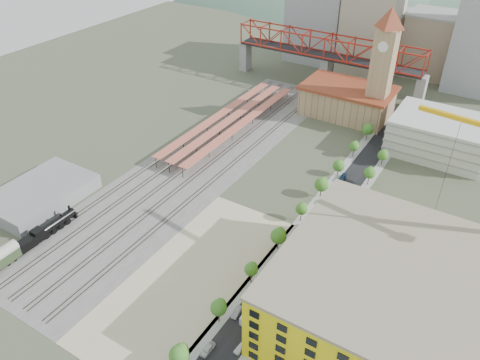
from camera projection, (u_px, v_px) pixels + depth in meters
The scene contains 30 objects.
ground at pixel (263, 218), 145.21m from camera, with size 400.00×400.00×0.00m, color #474C38.
ballast_strip at pixel (202, 161), 173.18m from camera, with size 36.00×165.00×0.06m, color #605E59.
dirt_lot at pixel (192, 276), 124.79m from camera, with size 28.00×67.00×0.06m, color tan.
street_asphalt at pixel (330, 209), 148.76m from camera, with size 12.00×170.00×0.06m, color black.
sidewalk_west at pixel (314, 204), 151.17m from camera, with size 3.00×170.00×0.04m, color gray.
sidewalk_east at pixel (346, 215), 146.37m from camera, with size 3.00×170.00×0.04m, color gray.
construction_pad at pixel (386, 325), 111.52m from camera, with size 50.00×90.00×0.06m, color gray.
rail_tracks at pixel (198, 159), 173.90m from camera, with size 26.56×160.00×0.18m.
platform_canopies at pixel (230, 119), 192.46m from camera, with size 16.00×80.00×4.12m.
station_hall at pixel (347, 100), 201.28m from camera, with size 38.00×24.00×13.10m.
clock_tower at pixel (384, 57), 181.82m from camera, with size 12.00×12.00×52.00m.
parking_garage at pixel (439, 135), 174.79m from camera, with size 34.00×26.00×14.00m, color silver.
truss_bridge at pixel (328, 50), 219.31m from camera, with size 94.00×9.60×25.60m.
construction_building at pixel (380, 293), 107.56m from camera, with size 44.60×50.60×18.80m.
warehouse at pixel (40, 194), 151.48m from camera, with size 22.00×32.00×5.00m, color gray.
street_trees at pixel (317, 227), 141.75m from camera, with size 15.40×124.40×8.00m.
skyline at pixel (420, 32), 229.16m from camera, with size 133.00×46.00×60.00m.
locomotive at pixel (48, 229), 137.49m from camera, with size 2.92×22.51×5.63m.
site_trailer_a at pixel (251, 311), 113.65m from camera, with size 2.27×8.62×2.36m, color silver.
site_trailer_b at pixel (270, 285), 120.32m from camera, with size 2.64×10.02×2.74m, color silver.
site_trailer_c at pixel (283, 268), 125.45m from camera, with size 2.46×9.33×2.55m, color silver.
site_trailer_d at pixel (307, 237), 135.90m from camera, with size 2.58×9.80×2.68m, color silver.
car_0 at pixel (208, 349), 105.14m from camera, with size 1.79×4.45×1.52m, color silver.
car_1 at pixel (237, 312), 113.95m from camera, with size 1.43×4.11×1.35m, color gray.
car_2 at pixel (276, 263), 128.14m from camera, with size 2.18×4.73×1.31m, color black.
car_3 at pixel (342, 178), 162.39m from camera, with size 1.97×4.84×1.40m, color navy.
car_4 at pixel (240, 348), 105.61m from camera, with size 1.54×3.83×1.31m, color white.
car_5 at pixel (275, 300), 117.12m from camera, with size 1.56×4.48×1.48m, color #ADACB2.
car_6 at pixel (346, 201), 151.21m from camera, with size 2.22×4.82×1.34m, color black.
car_7 at pixel (349, 196), 153.31m from camera, with size 2.25×5.53×1.61m, color navy.
Camera 1 is at (53.73, -100.15, 91.43)m, focal length 35.00 mm.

